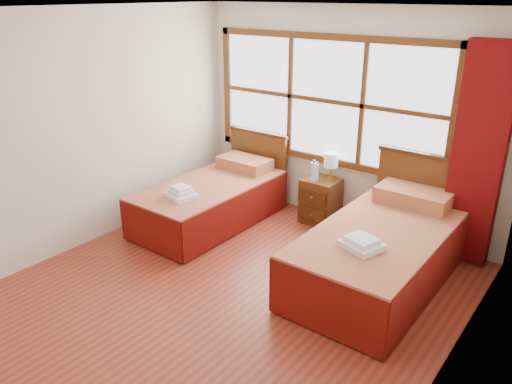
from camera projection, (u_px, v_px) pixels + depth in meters
The scene contains 15 objects.
floor at pixel (224, 295), 4.82m from camera, with size 4.50×4.50×0.00m, color brown.
ceiling at pixel (216, 9), 3.84m from camera, with size 4.50×4.50×0.00m, color white.
wall_back at pixel (344, 119), 5.99m from camera, with size 4.00×4.00×0.00m, color silver.
wall_left at pixel (83, 131), 5.46m from camera, with size 4.50×4.50×0.00m, color silver.
wall_right at pixel (455, 230), 3.20m from camera, with size 4.50×4.50×0.00m, color silver.
window at pixel (325, 100), 6.03m from camera, with size 3.16×0.06×1.56m.
curtain at pixel (478, 157), 5.03m from camera, with size 0.50×0.16×2.30m, color #6A0A0B.
bed_left at pixel (213, 199), 6.27m from camera, with size 1.01×2.03×0.98m.
bed_right at pixel (383, 249), 4.97m from camera, with size 1.13×2.19×1.10m.
nightstand at pixel (320, 201), 6.25m from camera, with size 0.43×0.43×0.57m.
towels_left at pixel (181, 193), 5.72m from camera, with size 0.37×0.34×0.14m.
towels_right at pixel (362, 243), 4.46m from camera, with size 0.41×0.39×0.10m.
lamp at pixel (331, 161), 6.06m from camera, with size 0.17×0.17×0.34m.
bottle_near at pixel (314, 171), 6.05m from camera, with size 0.07×0.07×0.27m.
bottle_far at pixel (316, 172), 6.08m from camera, with size 0.06×0.06×0.24m.
Camera 1 is at (2.73, -3.07, 2.73)m, focal length 35.00 mm.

